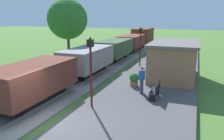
% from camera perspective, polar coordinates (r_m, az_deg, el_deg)
% --- Properties ---
extents(ground_plane, '(160.00, 160.00, 0.00)m').
position_cam_1_polar(ground_plane, '(10.79, -15.52, -13.98)').
color(ground_plane, '#47702D').
extents(platform_slab, '(6.00, 60.00, 0.25)m').
position_cam_1_polar(platform_slab, '(9.37, 1.19, -17.12)').
color(platform_slab, '#4C4C4F').
rests_on(platform_slab, ground).
extents(track_ballast, '(3.80, 60.00, 0.12)m').
position_cam_1_polar(track_ballast, '(12.25, -24.81, -11.04)').
color(track_ballast, gray).
rests_on(track_ballast, ground).
extents(rail_near, '(0.07, 60.00, 0.14)m').
position_cam_1_polar(rail_near, '(11.72, -22.35, -11.22)').
color(rail_near, slate).
rests_on(rail_near, track_ballast).
extents(freight_train, '(2.50, 32.60, 2.72)m').
position_cam_1_polar(freight_train, '(24.96, 1.32, 5.76)').
color(freight_train, brown).
rests_on(freight_train, rail_near).
extents(station_hut, '(3.50, 5.80, 2.78)m').
position_cam_1_polar(station_hut, '(17.71, 15.73, 2.56)').
color(station_hut, '#9E6B4C').
rests_on(station_hut, platform_slab).
extents(bench_near_hut, '(0.42, 1.50, 0.91)m').
position_cam_1_polar(bench_near_hut, '(13.19, 11.18, -5.14)').
color(bench_near_hut, black).
rests_on(bench_near_hut, platform_slab).
extents(person_waiting, '(0.34, 0.43, 1.71)m').
position_cam_1_polar(person_waiting, '(13.72, 7.67, -2.23)').
color(person_waiting, '#474C66').
rests_on(person_waiting, platform_slab).
extents(potted_planter, '(0.64, 0.64, 0.92)m').
position_cam_1_polar(potted_planter, '(15.18, 5.70, -2.42)').
color(potted_planter, '#9E6642').
rests_on(potted_planter, platform_slab).
extents(lamp_post_near, '(0.28, 0.28, 3.70)m').
position_cam_1_polar(lamp_post_near, '(11.23, -5.52, 2.75)').
color(lamp_post_near, '#591414').
rests_on(lamp_post_near, platform_slab).
extents(lamp_post_far, '(0.28, 0.28, 3.70)m').
position_cam_1_polar(lamp_post_far, '(21.04, 7.36, 7.83)').
color(lamp_post_far, '#591414').
rests_on(lamp_post_far, platform_slab).
extents(tree_trackside_far, '(3.99, 3.99, 6.61)m').
position_cam_1_polar(tree_trackside_far, '(23.00, -11.41, 12.68)').
color(tree_trackside_far, '#4C3823').
rests_on(tree_trackside_far, ground).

